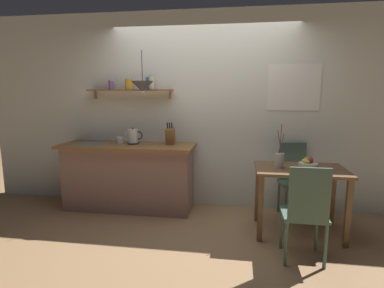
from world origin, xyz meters
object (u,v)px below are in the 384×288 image
dining_chair_far (294,177)px  knife_block (170,136)px  coffee_mug_by_sink (120,140)px  dining_table (300,180)px  dining_chair_near (306,210)px  fruit_bowl (308,164)px  pendant_lamp (143,87)px  twig_vase (280,160)px  electric_kettle (133,137)px

dining_chair_far → knife_block: size_ratio=3.15×
knife_block → coffee_mug_by_sink: bearing=-178.7°
dining_table → dining_chair_near: 0.66m
fruit_bowl → coffee_mug_by_sink: size_ratio=1.55×
knife_block → pendant_lamp: 0.74m
dining_table → pendant_lamp: size_ratio=1.84×
dining_chair_near → dining_chair_far: size_ratio=1.00×
knife_block → coffee_mug_by_sink: size_ratio=2.30×
dining_chair_far → coffee_mug_by_sink: coffee_mug_by_sink is taller
dining_table → fruit_bowl: bearing=-26.6°
knife_block → dining_chair_near: bearing=-36.9°
pendant_lamp → dining_table: bearing=-11.1°
twig_vase → pendant_lamp: (-1.70, 0.40, 0.82)m
coffee_mug_by_sink → fruit_bowl: bearing=-12.6°
dining_table → coffee_mug_by_sink: bearing=167.9°
fruit_bowl → electric_kettle: bearing=166.7°
pendant_lamp → twig_vase: bearing=-13.3°
coffee_mug_by_sink → pendant_lamp: 0.82m
knife_block → pendant_lamp: bearing=-158.3°
twig_vase → pendant_lamp: 1.93m
electric_kettle → coffee_mug_by_sink: electric_kettle is taller
dining_chair_near → pendant_lamp: size_ratio=1.79×
dining_chair_near → pendant_lamp: pendant_lamp is taller
dining_chair_near → knife_block: (-1.55, 1.16, 0.50)m
knife_block → pendant_lamp: pendant_lamp is taller
knife_block → pendant_lamp: (-0.33, -0.13, 0.65)m
dining_chair_near → dining_chair_far: dining_chair_near is taller
fruit_bowl → pendant_lamp: pendant_lamp is taller
dining_chair_near → electric_kettle: bearing=151.2°
dining_chair_far → pendant_lamp: pendant_lamp is taller
fruit_bowl → coffee_mug_by_sink: bearing=167.4°
dining_chair_far → twig_vase: twig_vase is taller
dining_table → dining_chair_near: dining_chair_near is taller
twig_vase → coffee_mug_by_sink: size_ratio=3.77×
fruit_bowl → coffee_mug_by_sink: 2.45m
dining_table → dining_chair_far: dining_chair_far is taller
dining_chair_near → coffee_mug_by_sink: 2.57m
dining_table → fruit_bowl: size_ratio=4.85×
dining_chair_far → electric_kettle: size_ratio=3.89×
twig_vase → fruit_bowl: bearing=-2.8°
dining_chair_near → electric_kettle: electric_kettle is taller
coffee_mug_by_sink → pendant_lamp: bearing=-17.0°
dining_table → pendant_lamp: pendant_lamp is taller
electric_kettle → coffee_mug_by_sink: (-0.19, 0.01, -0.06)m
dining_chair_near → fruit_bowl: dining_chair_near is taller
dining_chair_near → coffee_mug_by_sink: bearing=153.1°
dining_table → knife_block: 1.74m
dining_table → twig_vase: size_ratio=2.00×
electric_kettle → knife_block: knife_block is taller
fruit_bowl → knife_block: (-1.68, 0.55, 0.20)m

